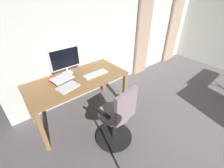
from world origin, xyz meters
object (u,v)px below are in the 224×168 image
object	(u,v)px
computer_monitor	(65,59)
mug_tea	(54,79)
computer_keyboard	(96,74)
office_chair	(117,119)
laptop	(66,84)
desk	(78,83)

from	to	relation	value
computer_monitor	mug_tea	xyz separation A→B (m)	(0.28, 0.12, -0.21)
computer_keyboard	office_chair	bearing A→B (deg)	76.10
computer_monitor	mug_tea	bearing A→B (deg)	22.36
computer_keyboard	mug_tea	bearing A→B (deg)	-19.87
laptop	mug_tea	bearing A→B (deg)	-82.74
laptop	mug_tea	xyz separation A→B (m)	(0.08, -0.25, 0.00)
computer_monitor	computer_keyboard	size ratio (longest dim) A/B	1.21
office_chair	computer_monitor	bearing A→B (deg)	91.36
office_chair	laptop	world-z (taller)	office_chair
desk	office_chair	xyz separation A→B (m)	(-0.11, 0.87, -0.20)
laptop	computer_monitor	bearing A→B (deg)	-129.44
laptop	mug_tea	size ratio (longest dim) A/B	2.59
laptop	office_chair	bearing A→B (deg)	103.40
desk	computer_keyboard	size ratio (longest dim) A/B	3.78
desk	office_chair	world-z (taller)	office_chair
office_chair	computer_monitor	size ratio (longest dim) A/B	1.95
computer_keyboard	mug_tea	xyz separation A→B (m)	(0.63, -0.23, 0.04)
office_chair	computer_keyboard	bearing A→B (deg)	69.94
desk	laptop	distance (m)	0.29
computer_monitor	mug_tea	world-z (taller)	computer_monitor
desk	computer_monitor	distance (m)	0.44
office_chair	laptop	bearing A→B (deg)	108.48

